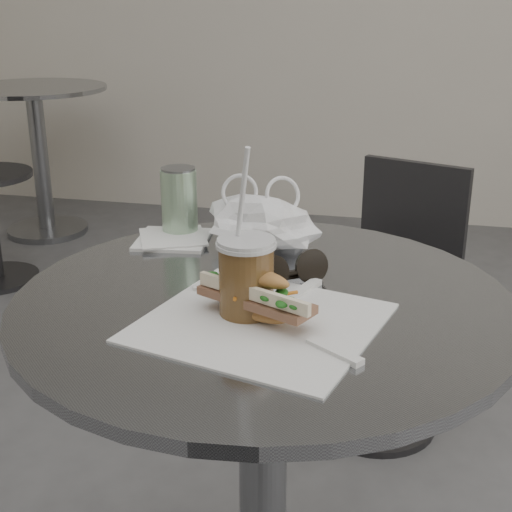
% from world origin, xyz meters
% --- Properties ---
extents(cafe_table, '(0.76, 0.76, 0.74)m').
position_xyz_m(cafe_table, '(0.00, 0.20, 0.47)').
color(cafe_table, slate).
rests_on(cafe_table, ground).
extents(bg_table, '(0.70, 0.70, 0.74)m').
position_xyz_m(bg_table, '(-1.60, 2.40, 0.47)').
color(bg_table, slate).
rests_on(bg_table, ground).
extents(chair_far, '(0.41, 0.43, 0.73)m').
position_xyz_m(chair_far, '(0.17, 1.06, 0.33)').
color(chair_far, '#2D2C2F').
rests_on(chair_far, ground).
extents(sandwich_paper, '(0.37, 0.36, 0.00)m').
position_xyz_m(sandwich_paper, '(0.01, 0.11, 0.74)').
color(sandwich_paper, white).
rests_on(sandwich_paper, cafe_table).
extents(banh_mi, '(0.23, 0.17, 0.07)m').
position_xyz_m(banh_mi, '(0.01, 0.12, 0.78)').
color(banh_mi, '#CD894D').
rests_on(banh_mi, sandwich_paper).
extents(iced_coffee, '(0.08, 0.08, 0.25)m').
position_xyz_m(iced_coffee, '(-0.01, 0.13, 0.80)').
color(iced_coffee, brown).
rests_on(iced_coffee, cafe_table).
extents(sunglasses, '(0.11, 0.09, 0.06)m').
position_xyz_m(sunglasses, '(0.03, 0.25, 0.76)').
color(sunglasses, black).
rests_on(sunglasses, cafe_table).
extents(plastic_bag, '(0.23, 0.20, 0.10)m').
position_xyz_m(plastic_bag, '(-0.05, 0.40, 0.79)').
color(plastic_bag, white).
rests_on(plastic_bag, cafe_table).
extents(napkin_stack, '(0.16, 0.16, 0.01)m').
position_xyz_m(napkin_stack, '(-0.22, 0.41, 0.74)').
color(napkin_stack, white).
rests_on(napkin_stack, cafe_table).
extents(drink_can, '(0.07, 0.07, 0.13)m').
position_xyz_m(drink_can, '(-0.21, 0.45, 0.80)').
color(drink_can, '#5D9D5B').
rests_on(drink_can, cafe_table).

